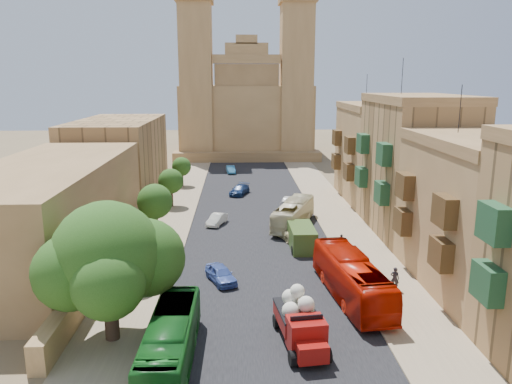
{
  "coord_description": "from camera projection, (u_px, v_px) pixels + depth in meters",
  "views": [
    {
      "loc": [
        -1.89,
        -23.73,
        15.32
      ],
      "look_at": [
        0.0,
        26.0,
        4.0
      ],
      "focal_mm": 35.0,
      "sensor_mm": 36.0,
      "label": 1
    }
  ],
  "objects": [
    {
      "name": "kerb_east",
      "position": [
        317.0,
        218.0,
        56.07
      ],
      "size": [
        0.25,
        140.0,
        0.12
      ],
      "primitive_type": "cube",
      "color": "#8D795C",
      "rests_on": "ground"
    },
    {
      "name": "townhouse_c",
      "position": [
        415.0,
        165.0,
        50.01
      ],
      "size": [
        9.0,
        14.0,
        17.4
      ],
      "color": "#A17849",
      "rests_on": "ground"
    },
    {
      "name": "townhouse_b",
      "position": [
        480.0,
        213.0,
        36.64
      ],
      "size": [
        9.0,
        14.0,
        14.9
      ],
      "color": "olive",
      "rests_on": "ground"
    },
    {
      "name": "sidewalk_west",
      "position": [
        169.0,
        220.0,
        55.47
      ],
      "size": [
        5.0,
        140.0,
        0.01
      ],
      "primitive_type": "cube",
      "color": "#8D795C",
      "rests_on": "ground"
    },
    {
      "name": "west_wall",
      "position": [
        122.0,
        241.0,
        45.41
      ],
      "size": [
        1.0,
        40.0,
        1.8
      ],
      "primitive_type": "cube",
      "color": "olive",
      "rests_on": "ground"
    },
    {
      "name": "car_blue_a",
      "position": [
        221.0,
        274.0,
        38.35
      ],
      "size": [
        2.92,
        4.13,
        1.31
      ],
      "primitive_type": "imported",
      "rotation": [
        0.0,
        0.0,
        0.4
      ],
      "color": "#405BAB",
      "rests_on": "ground"
    },
    {
      "name": "car_cream",
      "position": [
        288.0,
        230.0,
        49.27
      ],
      "size": [
        4.0,
        5.4,
        1.36
      ],
      "primitive_type": "imported",
      "rotation": [
        0.0,
        0.0,
        3.54
      ],
      "color": "#CCC08A",
      "rests_on": "ground"
    },
    {
      "name": "street_tree_c",
      "position": [
        171.0,
        181.0,
        60.6
      ],
      "size": [
        3.06,
        3.06,
        4.71
      ],
      "color": "#3C281E",
      "rests_on": "ground"
    },
    {
      "name": "ficus_tree",
      "position": [
        109.0,
        260.0,
        29.03
      ],
      "size": [
        8.5,
        7.82,
        8.5
      ],
      "color": "#3C281E",
      "rests_on": "ground"
    },
    {
      "name": "red_truck",
      "position": [
        301.0,
        321.0,
        29.16
      ],
      "size": [
        2.96,
        6.04,
        3.4
      ],
      "color": "maroon",
      "rests_on": "ground"
    },
    {
      "name": "street_tree_b",
      "position": [
        155.0,
        202.0,
        48.81
      ],
      "size": [
        3.47,
        3.47,
        5.33
      ],
      "color": "#3C281E",
      "rests_on": "ground"
    },
    {
      "name": "car_white_a",
      "position": [
        217.0,
        219.0,
        53.46
      ],
      "size": [
        2.34,
        3.74,
        1.16
      ],
      "primitive_type": "imported",
      "rotation": [
        0.0,
        0.0,
        -0.34
      ],
      "color": "silver",
      "rests_on": "ground"
    },
    {
      "name": "street_tree_d",
      "position": [
        182.0,
        167.0,
        72.36
      ],
      "size": [
        2.77,
        2.77,
        4.25
      ],
      "color": "#3C281E",
      "rests_on": "ground"
    },
    {
      "name": "car_blue_b",
      "position": [
        231.0,
        170.0,
        82.79
      ],
      "size": [
        1.72,
        3.82,
        1.22
      ],
      "primitive_type": "imported",
      "rotation": [
        0.0,
        0.0,
        0.12
      ],
      "color": "teal",
      "rests_on": "ground"
    },
    {
      "name": "west_building_low",
      "position": [
        49.0,
        212.0,
        42.53
      ],
      "size": [
        10.0,
        28.0,
        8.4
      ],
      "primitive_type": "cube",
      "color": "olive",
      "rests_on": "ground"
    },
    {
      "name": "bus_green_north",
      "position": [
        170.0,
        342.0,
        27.04
      ],
      "size": [
        2.52,
        10.08,
        2.8
      ],
      "primitive_type": "imported",
      "rotation": [
        0.0,
        0.0,
        -0.02
      ],
      "color": "#16601C",
      "rests_on": "ground"
    },
    {
      "name": "church",
      "position": [
        246.0,
        108.0,
        101.08
      ],
      "size": [
        28.0,
        22.5,
        36.3
      ],
      "color": "olive",
      "rests_on": "ground"
    },
    {
      "name": "townhouse_d",
      "position": [
        376.0,
        152.0,
        63.82
      ],
      "size": [
        9.0,
        14.0,
        15.9
      ],
      "color": "olive",
      "rests_on": "ground"
    },
    {
      "name": "road_surface",
      "position": [
        255.0,
        219.0,
        55.82
      ],
      "size": [
        14.0,
        140.0,
        0.01
      ],
      "primitive_type": "cube",
      "color": "black",
      "rests_on": "ground"
    },
    {
      "name": "pedestrian_a",
      "position": [
        395.0,
        279.0,
        36.89
      ],
      "size": [
        0.76,
        0.65,
        1.77
      ],
      "primitive_type": "imported",
      "rotation": [
        0.0,
        0.0,
        2.73
      ],
      "color": "black",
      "rests_on": "ground"
    },
    {
      "name": "ground",
      "position": [
        275.0,
        373.0,
        26.59
      ],
      "size": [
        260.0,
        260.0,
        0.0
      ],
      "primitive_type": "plane",
      "color": "brown"
    },
    {
      "name": "pedestrian_c",
      "position": [
        341.0,
        243.0,
        45.3
      ],
      "size": [
        0.46,
        0.95,
        1.57
      ],
      "primitive_type": "imported",
      "rotation": [
        0.0,
        0.0,
        4.8
      ],
      "color": "#2F2F34",
      "rests_on": "ground"
    },
    {
      "name": "bus_red_east",
      "position": [
        352.0,
        278.0,
        35.29
      ],
      "size": [
        3.86,
        11.35,
        3.1
      ],
      "primitive_type": "imported",
      "rotation": [
        0.0,
        0.0,
        3.26
      ],
      "color": "#B91402",
      "rests_on": "ground"
    },
    {
      "name": "car_dkblue",
      "position": [
        240.0,
        190.0,
        67.4
      ],
      "size": [
        3.17,
        4.8,
        1.29
      ],
      "primitive_type": "imported",
      "rotation": [
        0.0,
        0.0,
        -0.33
      ],
      "color": "navy",
      "rests_on": "ground"
    },
    {
      "name": "bus_cream_east",
      "position": [
        293.0,
        214.0,
        52.66
      ],
      "size": [
        5.66,
        10.05,
        2.75
      ],
      "primitive_type": "imported",
      "rotation": [
        0.0,
        0.0,
        2.78
      ],
      "color": "beige",
      "rests_on": "ground"
    },
    {
      "name": "street_tree_a",
      "position": [
        130.0,
        248.0,
        37.25
      ],
      "size": [
        2.91,
        2.91,
        4.48
      ],
      "color": "#3C281E",
      "rests_on": "ground"
    },
    {
      "name": "west_building_mid",
      "position": [
        119.0,
        157.0,
        67.69
      ],
      "size": [
        10.0,
        22.0,
        10.0
      ],
      "primitive_type": "cube",
      "color": "#A17849",
      "rests_on": "ground"
    },
    {
      "name": "car_white_b",
      "position": [
        288.0,
        200.0,
        62.15
      ],
      "size": [
        2.24,
        3.51,
        1.11
      ],
      "primitive_type": "imported",
      "rotation": [
        0.0,
        0.0,
        2.83
      ],
      "color": "white",
      "rests_on": "ground"
    },
    {
      "name": "olive_pickup",
      "position": [
        302.0,
        238.0,
        46.0
      ],
      "size": [
        2.35,
        5.05,
        2.07
      ],
      "color": "#39551F",
      "rests_on": "ground"
    },
    {
      "name": "kerb_west",
      "position": [
        192.0,
        219.0,
        55.55
      ],
      "size": [
        0.25,
        140.0,
        0.12
      ],
      "primitive_type": "cube",
      "color": "#8D795C",
      "rests_on": "ground"
    },
    {
      "name": "sidewalk_east",
      "position": [
        339.0,
        218.0,
        56.17
      ],
      "size": [
        5.0,
        140.0,
        0.01
      ],
      "primitive_type": "cube",
      "color": "#8D795C",
      "rests_on": "ground"
    }
  ]
}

